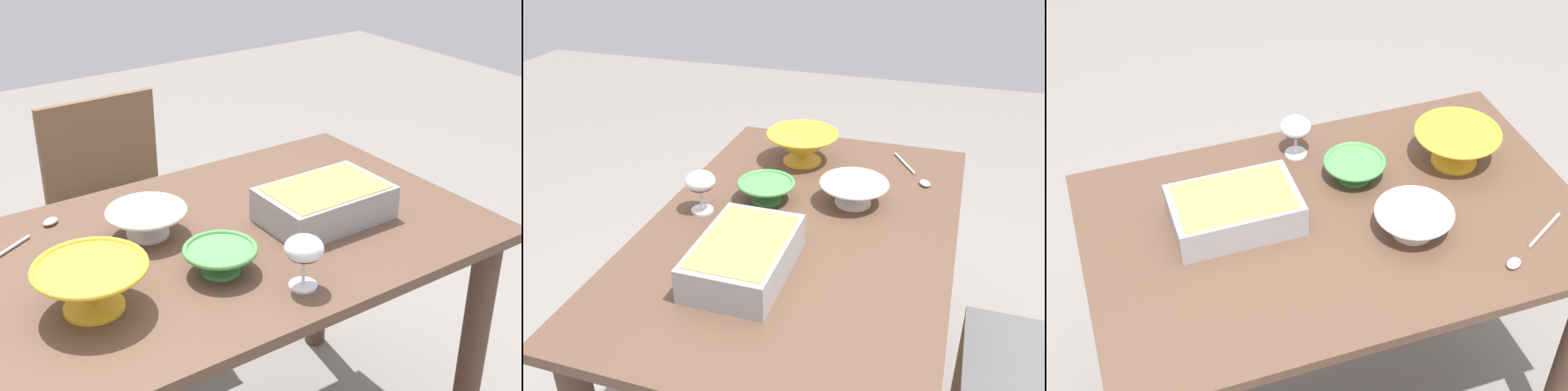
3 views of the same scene
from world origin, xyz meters
TOP-DOWN VIEW (x-y plane):
  - dining_table at (0.00, 0.00)m, footprint 1.27×0.81m
  - wine_glass at (-0.01, 0.29)m, footprint 0.09×0.09m
  - casserole_dish at (-0.25, 0.07)m, footprint 0.32×0.21m
  - mixing_bowl at (0.39, 0.11)m, footprint 0.24×0.24m
  - small_bowl at (0.16, -0.11)m, footprint 0.20×0.20m
  - serving_bowl at (0.10, 0.14)m, footprint 0.17×0.17m
  - serving_spoon at (0.39, -0.27)m, footprint 0.23×0.15m

SIDE VIEW (x-z plane):
  - dining_table at x=0.00m, z-range 0.24..1.02m
  - serving_spoon at x=0.39m, z-range 0.78..0.79m
  - serving_bowl at x=0.10m, z-range 0.78..0.85m
  - small_bowl at x=0.16m, z-range 0.78..0.86m
  - casserole_dish at x=-0.25m, z-range 0.78..0.87m
  - mixing_bowl at x=0.39m, z-range 0.78..0.89m
  - wine_glass at x=-0.01m, z-range 0.81..0.93m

